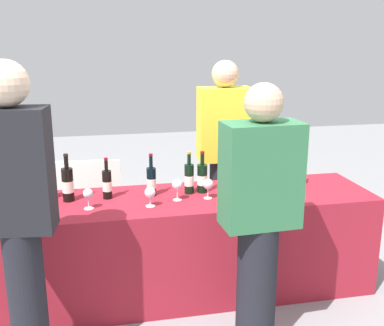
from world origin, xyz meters
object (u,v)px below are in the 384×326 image
Objects in this scene: wine_glass_1 at (150,193)px; wine_bottle_3 at (151,181)px; wine_bottle_0 at (48,182)px; server_pouring at (224,152)px; wine_glass_4 at (266,181)px; guest_1 at (259,214)px; guest_0 at (18,211)px; wine_bottle_6 at (256,170)px; wine_glass_2 at (177,185)px; wine_glass_0 at (88,194)px; wine_glass_3 at (208,185)px; wine_bottle_1 at (68,184)px; menu_board at (89,201)px; wine_bottle_2 at (107,184)px; wine_bottle_4 at (189,178)px; wine_bottle_5 at (202,178)px; wine_bottle_7 at (297,172)px.

wine_bottle_3 is at bearing 80.80° from wine_glass_1.
server_pouring is at bearing 19.33° from wine_bottle_0.
wine_bottle_3 is 0.91m from server_pouring.
wine_glass_4 is 0.68m from guest_1.
wine_bottle_0 is 0.85m from guest_0.
guest_1 is (-0.29, -0.87, -0.00)m from wine_bottle_6.
guest_0 reaches higher than wine_glass_2.
wine_glass_0 is at bearing 174.64° from wine_glass_1.
wine_glass_3 is at bearing 2.68° from wine_glass_0.
wine_glass_0 is 0.83m from wine_glass_3.
wine_bottle_1 is at bearing 179.57° from wine_bottle_3.
guest_0 reaches higher than menu_board.
wine_bottle_2 is at bearing -10.73° from wine_bottle_0.
wine_bottle_6 is 0.92m from guest_1.
wine_bottle_1 is at bearing 141.42° from guest_1.
wine_bottle_4 is 0.97× the size of wine_bottle_6.
wine_bottle_6 reaches higher than wine_glass_0.
wine_glass_3 is (0.11, -0.14, -0.01)m from wine_bottle_4.
wine_glass_0 is (-0.13, -0.19, -0.00)m from wine_bottle_2.
guest_0 is (-1.16, -0.76, 0.11)m from wine_bottle_5.
wine_glass_0 is at bearing -173.66° from wine_bottle_7.
wine_glass_0 reaches higher than wine_glass_1.
wine_bottle_4 is (1.00, -0.09, -0.01)m from wine_bottle_0.
wine_bottle_7 is at bearing 50.61° from guest_1.
wine_bottle_6 is 2.38× the size of wine_glass_1.
wine_bottle_7 is (0.84, -0.01, 0.00)m from wine_bottle_4.
wine_bottle_7 is at bearing -0.64° from wine_bottle_2.
wine_bottle_2 is at bearing 140.71° from wine_glass_1.
wine_bottle_7 is 0.42× the size of menu_board.
wine_bottle_4 is at bearing 162.73° from wine_glass_4.
wine_bottle_2 is 2.17× the size of wine_glass_1.
server_pouring is (0.70, 0.58, 0.04)m from wine_bottle_3.
wine_glass_0 is 0.94× the size of wine_glass_4.
wine_glass_1 is (0.54, -0.23, -0.03)m from wine_bottle_1.
wine_glass_0 is 1.15m from guest_1.
wine_bottle_1 is 0.21× the size of guest_1.
guest_0 is (-1.17, -0.61, 0.12)m from wine_glass_3.
wine_bottle_2 is 0.50m from wine_glass_2.
wine_bottle_1 is 2.22× the size of wine_glass_2.
wine_bottle_0 is 1.10m from wine_bottle_5.
wine_bottle_1 is at bearing 157.34° from wine_glass_1.
wine_bottle_5 is at bearing 93.05° from wine_glass_3.
guest_0 is at bearing -158.62° from wine_bottle_7.
wine_glass_3 is at bearing -153.28° from wine_bottle_6.
wine_bottle_1 is 0.20× the size of server_pouring.
wine_bottle_5 is 2.05× the size of wine_glass_4.
menu_board is (-1.17, 0.41, -0.51)m from server_pouring.
wine_bottle_3 is at bearing 159.09° from wine_glass_3.
wine_bottle_6 reaches higher than wine_glass_2.
wine_glass_1 is (0.41, -0.04, -0.01)m from wine_glass_0.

